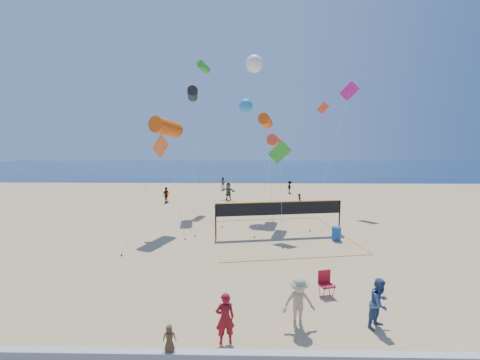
{
  "coord_description": "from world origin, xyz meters",
  "views": [
    {
      "loc": [
        0.63,
        -11.69,
        6.84
      ],
      "look_at": [
        0.35,
        2.0,
        5.06
      ],
      "focal_mm": 24.0,
      "sensor_mm": 36.0,
      "label": 1
    }
  ],
  "objects_px": {
    "woman": "(225,318)",
    "volleyball_net": "(279,212)",
    "trash_barrel": "(336,234)",
    "camp_chair": "(325,281)"
  },
  "relations": [
    {
      "from": "woman",
      "to": "volleyball_net",
      "type": "relative_size",
      "value": 0.17
    },
    {
      "from": "woman",
      "to": "trash_barrel",
      "type": "height_order",
      "value": "woman"
    },
    {
      "from": "woman",
      "to": "trash_barrel",
      "type": "relative_size",
      "value": 1.97
    },
    {
      "from": "trash_barrel",
      "to": "woman",
      "type": "bearing_deg",
      "value": -121.32
    },
    {
      "from": "woman",
      "to": "camp_chair",
      "type": "relative_size",
      "value": 1.49
    },
    {
      "from": "woman",
      "to": "camp_chair",
      "type": "distance_m",
      "value": 5.44
    },
    {
      "from": "trash_barrel",
      "to": "volleyball_net",
      "type": "bearing_deg",
      "value": 165.29
    },
    {
      "from": "woman",
      "to": "volleyball_net",
      "type": "height_order",
      "value": "volleyball_net"
    },
    {
      "from": "trash_barrel",
      "to": "camp_chair",
      "type": "bearing_deg",
      "value": -108.71
    },
    {
      "from": "camp_chair",
      "to": "trash_barrel",
      "type": "relative_size",
      "value": 1.32
    }
  ]
}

